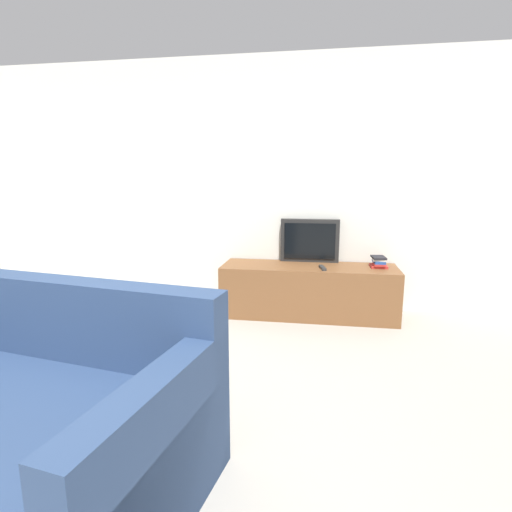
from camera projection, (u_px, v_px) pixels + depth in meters
The scene contains 6 objects.
wall_back at pixel (241, 185), 4.26m from camera, with size 9.00×0.06×2.60m.
tv_stand at pixel (308, 291), 4.03m from camera, with size 1.73×0.54×0.51m.
television at pixel (310, 241), 4.16m from camera, with size 0.60×0.09×0.45m.
couch at pixel (2, 422), 1.78m from camera, with size 1.96×1.27×0.86m.
book_stack at pixel (379, 262), 3.91m from camera, with size 0.16×0.20×0.11m.
remote_on_stand at pixel (322, 268), 3.84m from camera, with size 0.08×0.19×0.02m.
Camera 1 is at (0.86, -1.21, 1.35)m, focal length 28.00 mm.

